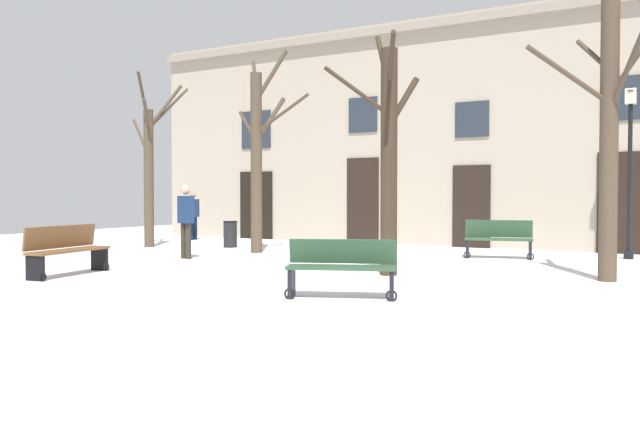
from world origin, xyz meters
name	(u,v)px	position (x,y,z in m)	size (l,w,h in m)	color
ground_plane	(284,270)	(0.00, 0.00, 0.00)	(31.13, 31.13, 0.00)	white
building_facade	(419,131)	(0.00, 7.50, 3.43)	(19.45, 0.60, 6.76)	tan
tree_near_facade	(149,168)	(-6.52, 2.90, 2.31)	(1.94, 1.88, 4.94)	#4C3D2D
tree_foreground	(258,154)	(-2.71, 2.94, 2.57)	(2.37, 1.11, 5.29)	#4C3D2D
tree_right_of_center	(389,152)	(2.15, 0.29, 2.31)	(1.80, 2.10, 4.77)	#382B1E
tree_left_of_center	(609,127)	(5.84, 1.40, 2.70)	(2.17, 2.13, 5.05)	#4C3D2D
streetlamp	(630,154)	(5.87, 5.89, 2.48)	(0.30, 0.30, 4.07)	black
litter_bin	(230,234)	(-4.39, 3.93, 0.38)	(0.42, 0.42, 0.76)	black
bench_back_to_back_right	(342,267)	(2.65, -2.55, 0.45)	(1.65, 1.01, 0.86)	#2D4C33
bench_facing_shops	(499,239)	(3.15, 4.55, 0.47)	(1.64, 0.81, 0.92)	#2D4C33
bench_far_corner	(67,249)	(-3.09, -2.75, 0.49)	(0.72, 1.86, 0.94)	brown
person_strolling	(193,214)	(-7.37, 5.77, 0.89)	(0.25, 0.39, 1.61)	black
person_crossing_plaza	(186,217)	(-3.27, 0.78, 0.98)	(0.42, 0.30, 1.76)	#2D271E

